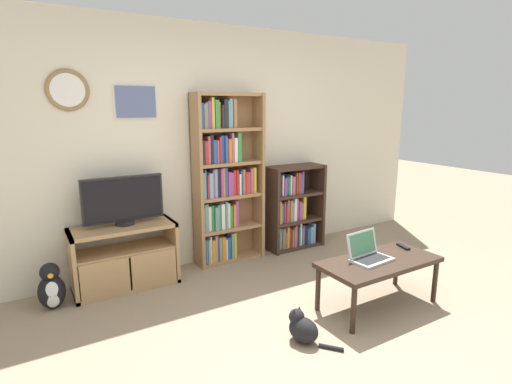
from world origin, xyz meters
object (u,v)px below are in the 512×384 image
cat (302,328)px  bookshelf_short (291,210)px  television (123,200)px  laptop (368,253)px  penguin_figurine (51,288)px  tv_stand (125,257)px  coffee_table (379,265)px  bookshelf_tall (224,181)px  remote_near_laptop (403,247)px

cat → bookshelf_short: bearing=39.1°
television → laptop: bearing=-41.7°
penguin_figurine → tv_stand: bearing=8.8°
bookshelf_short → penguin_figurine: 2.73m
bookshelf_short → coffee_table: size_ratio=0.95×
bookshelf_tall → bookshelf_short: bearing=-1.9°
television → bookshelf_tall: bearing=3.9°
bookshelf_short → cat: bearing=-123.3°
coffee_table → laptop: 0.15m
laptop → television: bearing=133.4°
tv_stand → coffee_table: bearing=-40.2°
remote_near_laptop → penguin_figurine: (-2.91, 1.33, -0.25)m
cat → tv_stand: bearing=101.7°
television → cat: bearing=-62.2°
tv_stand → remote_near_laptop: 2.67m
bookshelf_short → laptop: bearing=-101.1°
tv_stand → laptop: (1.74, -1.47, 0.18)m
bookshelf_tall → bookshelf_short: (0.91, -0.03, -0.45)m
coffee_table → remote_near_laptop: size_ratio=6.55×
laptop → penguin_figurine: bearing=145.4°
television → cat: 2.04m
laptop → bookshelf_short: bearing=74.0°
remote_near_laptop → cat: 1.39m
bookshelf_short → cat: bookshelf_short is taller
tv_stand → television: (0.03, 0.05, 0.55)m
laptop → cat: size_ratio=0.93×
bookshelf_tall → coffee_table: 1.87m
laptop → coffee_table: bearing=-42.1°
tv_stand → cat: (0.91, -1.63, -0.20)m
bookshelf_tall → coffee_table: size_ratio=1.74×
bookshelf_tall → penguin_figurine: size_ratio=4.49×
television → penguin_figurine: bearing=-167.9°
remote_near_laptop → cat: (-1.34, -0.19, -0.34)m
penguin_figurine → television: bearing=12.1°
tv_stand → penguin_figurine: size_ratio=2.33×
bookshelf_short → remote_near_laptop: (0.20, -1.53, -0.04)m
laptop → cat: laptop is taller
cat → penguin_figurine: size_ratio=0.97×
laptop → remote_near_laptop: size_ratio=2.29×
tv_stand → coffee_table: size_ratio=0.90×
tv_stand → bookshelf_tall: bookshelf_tall is taller
remote_near_laptop → penguin_figurine: 3.21m
television → coffee_table: (1.79, -1.58, -0.48)m
remote_near_laptop → penguin_figurine: bearing=-8.5°
laptop → remote_near_laptop: (0.51, 0.04, -0.05)m
tv_stand → bookshelf_tall: 1.30m
bookshelf_tall → laptop: bearing=-69.4°
television → laptop: size_ratio=1.99×
television → remote_near_laptop: (2.22, -1.48, -0.42)m
penguin_figurine → coffee_table: bearing=-30.0°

